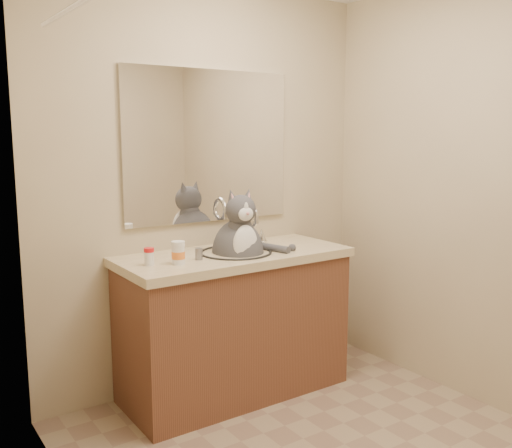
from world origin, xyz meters
The scene contains 8 objects.
room centered at (0.00, 0.00, 1.20)m, with size 2.22×2.52×2.42m.
vanity centered at (0.00, 0.96, 0.44)m, with size 1.34×0.59×1.12m.
mirror centered at (0.00, 1.24, 1.45)m, with size 1.10×0.02×0.90m, color white.
shower_curtain centered at (-1.05, 0.10, 1.03)m, with size 0.02×1.30×1.93m.
cat centered at (0.02, 0.94, 0.88)m, with size 0.41×0.38×0.58m.
pill_bottle_redcap centered at (-0.54, 0.94, 0.90)m, with size 0.06×0.06×0.09m.
pill_bottle_orange centered at (-0.40, 0.87, 0.91)m, with size 0.08×0.08×0.12m.
grey_canister centered at (-0.26, 0.91, 0.88)m, with size 0.04×0.04×0.06m.
Camera 1 is at (-1.71, -1.76, 1.53)m, focal length 40.00 mm.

